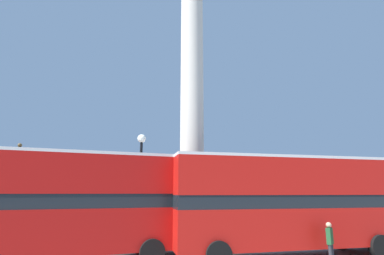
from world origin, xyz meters
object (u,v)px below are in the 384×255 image
at_px(street_lamp, 140,181).
at_px(pedestrian_near_lamp, 330,241).
at_px(monument_column, 192,133).
at_px(equestrian_statue, 12,208).
at_px(bus_c, 48,202).
at_px(bus_a, 286,201).

distance_m(street_lamp, pedestrian_near_lamp, 8.92).
distance_m(monument_column, equestrian_statue, 12.79).
relative_size(monument_column, bus_c, 1.98).
height_order(equestrian_statue, pedestrian_near_lamp, equestrian_statue).
bearing_deg(equestrian_statue, bus_c, -74.44).
bearing_deg(pedestrian_near_lamp, bus_a, 76.26).
bearing_deg(pedestrian_near_lamp, monument_column, 77.81).
bearing_deg(bus_a, pedestrian_near_lamp, -64.08).
bearing_deg(monument_column, bus_c, -145.79).
distance_m(bus_c, pedestrian_near_lamp, 11.24).
xyz_separation_m(monument_column, bus_c, (-7.19, -4.89, -4.11)).
bearing_deg(bus_c, equestrian_statue, 107.09).
relative_size(equestrian_statue, pedestrian_near_lamp, 3.78).
bearing_deg(bus_a, monument_column, 117.93).
bearing_deg(monument_column, pedestrian_near_lamp, -64.23).
bearing_deg(pedestrian_near_lamp, street_lamp, 107.08).
height_order(bus_c, pedestrian_near_lamp, bus_c).
relative_size(monument_column, street_lamp, 3.96).
distance_m(monument_column, street_lamp, 5.35).
distance_m(equestrian_statue, pedestrian_near_lamp, 18.93).
height_order(bus_a, equestrian_statue, equestrian_statue).
relative_size(bus_a, bus_c, 0.90).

